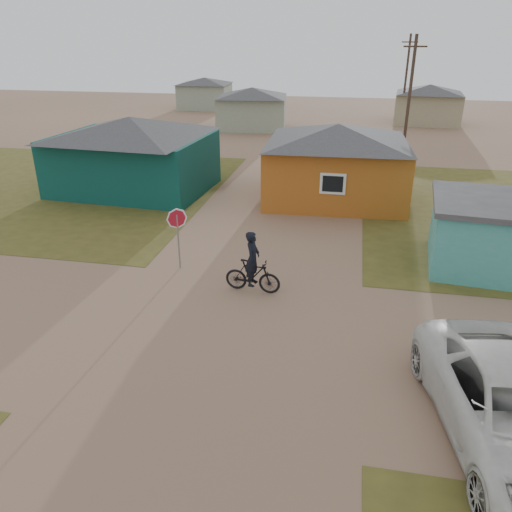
{
  "coord_description": "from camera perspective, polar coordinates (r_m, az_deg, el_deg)",
  "views": [
    {
      "loc": [
        3.32,
        -11.79,
        8.07
      ],
      "look_at": [
        0.42,
        3.0,
        1.3
      ],
      "focal_mm": 35.0,
      "sensor_mm": 36.0,
      "label": 1
    }
  ],
  "objects": [
    {
      "name": "ground",
      "position": [
        14.66,
        -3.93,
        -9.26
      ],
      "size": [
        120.0,
        120.0,
        0.0
      ],
      "primitive_type": "plane",
      "color": "#936D54"
    },
    {
      "name": "grass_nw",
      "position": [
        31.29,
        -23.21,
        7.3
      ],
      "size": [
        20.0,
        18.0,
        0.0
      ],
      "primitive_type": "cube",
      "color": "brown",
      "rests_on": "ground"
    },
    {
      "name": "house_teal",
      "position": [
        28.55,
        -13.93,
        11.33
      ],
      "size": [
        8.93,
        7.08,
        4.0
      ],
      "color": "#0A3934",
      "rests_on": "ground"
    },
    {
      "name": "stop_sign",
      "position": [
        18.24,
        -8.98,
        3.59
      ],
      "size": [
        0.76,
        0.2,
        2.36
      ],
      "color": "gray",
      "rests_on": "ground"
    },
    {
      "name": "utility_pole_far",
      "position": [
        50.12,
        16.74,
        18.74
      ],
      "size": [
        1.4,
        0.2,
        8.0
      ],
      "color": "#413027",
      "rests_on": "ground"
    },
    {
      "name": "cyclist",
      "position": [
        16.71,
        -0.39,
        -1.63
      ],
      "size": [
        1.96,
        0.73,
        2.17
      ],
      "color": "black",
      "rests_on": "ground"
    },
    {
      "name": "house_pale_west",
      "position": [
        47.14,
        -0.44,
        16.61
      ],
      "size": [
        7.04,
        6.15,
        3.6
      ],
      "color": "gray",
      "rests_on": "ground"
    },
    {
      "name": "house_beige_east",
      "position": [
        52.59,
        19.07,
        16.15
      ],
      "size": [
        6.95,
        6.05,
        3.6
      ],
      "color": "#99906D",
      "rests_on": "ground"
    },
    {
      "name": "utility_pole_near",
      "position": [
        34.16,
        17.07,
        16.58
      ],
      "size": [
        1.4,
        0.2,
        8.0
      ],
      "color": "#413027",
      "rests_on": "ground"
    },
    {
      "name": "house_yellow",
      "position": [
        26.5,
        9.17,
        10.65
      ],
      "size": [
        7.72,
        6.76,
        3.9
      ],
      "color": "#AC5A1A",
      "rests_on": "ground"
    },
    {
      "name": "house_pale_north",
      "position": [
        60.66,
        -5.87,
        18.09
      ],
      "size": [
        6.28,
        5.81,
        3.4
      ],
      "color": "gray",
      "rests_on": "ground"
    }
  ]
}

